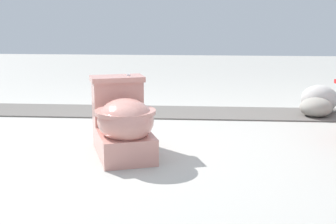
% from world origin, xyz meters
% --- Properties ---
extents(ground_plane, '(14.00, 14.00, 0.00)m').
position_xyz_m(ground_plane, '(0.00, 0.00, 0.00)').
color(ground_plane, '#A8A59E').
extents(gravel_strip, '(0.56, 8.00, 0.01)m').
position_xyz_m(gravel_strip, '(-1.14, 0.50, 0.01)').
color(gravel_strip, '#605B56').
rests_on(gravel_strip, ground).
extents(toilet, '(0.72, 0.56, 0.52)m').
position_xyz_m(toilet, '(0.20, 0.01, 0.22)').
color(toilet, tan).
rests_on(toilet, ground).
extents(boulder_near, '(0.41, 0.40, 0.18)m').
position_xyz_m(boulder_near, '(-1.07, 1.57, 0.09)').
color(boulder_near, gray).
rests_on(boulder_near, ground).
extents(boulder_far, '(0.31, 0.34, 0.26)m').
position_xyz_m(boulder_far, '(-1.25, 1.64, 0.13)').
color(boulder_far, '#B7B2AD').
rests_on(boulder_far, ground).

